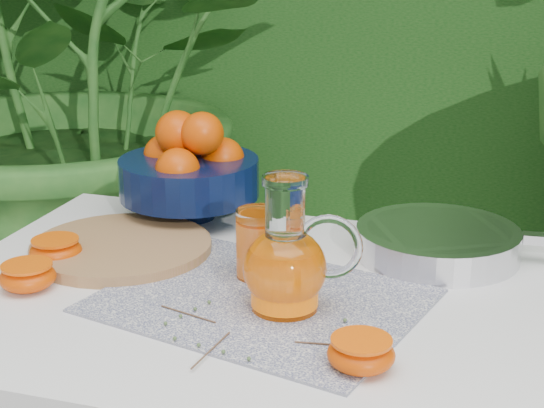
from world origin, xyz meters
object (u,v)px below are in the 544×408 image
(fruit_bowl, at_px, (190,169))
(saute_pan, at_px, (440,241))
(white_table, at_px, (268,342))
(juice_pitcher, at_px, (286,264))
(cutting_board, at_px, (122,248))

(fruit_bowl, distance_m, saute_pan, 0.47)
(white_table, bearing_deg, juice_pitcher, -50.01)
(white_table, height_order, saute_pan, saute_pan)
(white_table, bearing_deg, cutting_board, 164.09)
(saute_pan, bearing_deg, white_table, -135.67)
(fruit_bowl, relative_size, saute_pan, 0.58)
(cutting_board, height_order, juice_pitcher, juice_pitcher)
(cutting_board, bearing_deg, saute_pan, 15.59)
(cutting_board, bearing_deg, fruit_bowl, 79.27)
(fruit_bowl, bearing_deg, juice_pitcher, -49.92)
(fruit_bowl, xyz_separation_m, juice_pitcher, (0.28, -0.33, -0.02))
(cutting_board, relative_size, saute_pan, 0.62)
(white_table, relative_size, fruit_bowl, 3.66)
(fruit_bowl, xyz_separation_m, saute_pan, (0.46, -0.06, -0.07))
(cutting_board, height_order, saute_pan, saute_pan)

